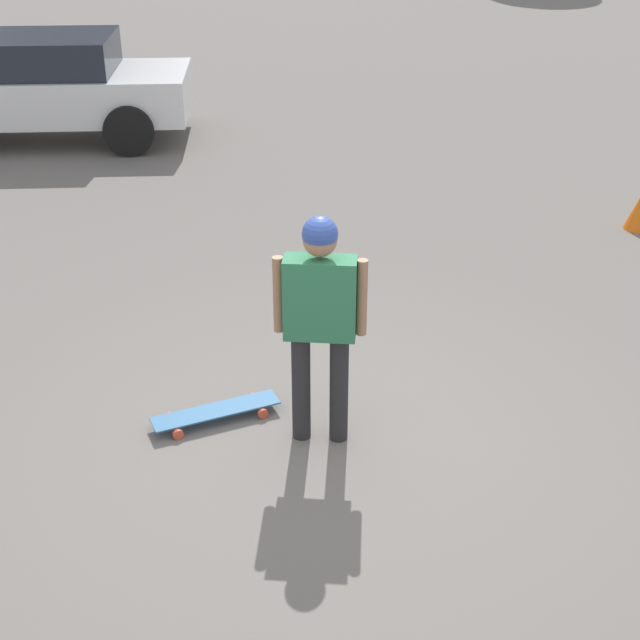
# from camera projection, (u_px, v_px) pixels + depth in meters

# --- Properties ---
(ground_plane) EXTENTS (220.00, 220.00, 0.00)m
(ground_plane) POSITION_uv_depth(u_px,v_px,m) (320.00, 437.00, 6.38)
(ground_plane) COLOR slate
(person) EXTENTS (0.44, 0.52, 1.68)m
(person) POSITION_uv_depth(u_px,v_px,m) (320.00, 309.00, 5.90)
(person) COLOR #262628
(person) RESTS_ON ground_plane
(skateboard) EXTENTS (0.94, 0.60, 0.09)m
(skateboard) POSITION_uv_depth(u_px,v_px,m) (216.00, 412.00, 6.53)
(skateboard) COLOR #336693
(skateboard) RESTS_ON ground_plane
(car_parked_near) EXTENTS (4.00, 4.09, 1.46)m
(car_parked_near) POSITION_uv_depth(u_px,v_px,m) (47.00, 86.00, 12.61)
(car_parked_near) COLOR silver
(car_parked_near) RESTS_ON ground_plane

